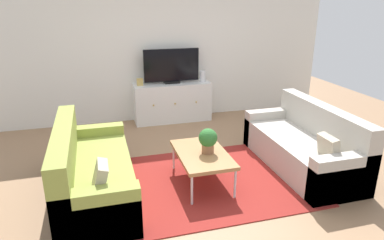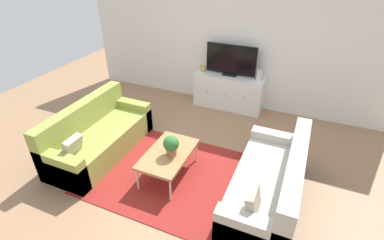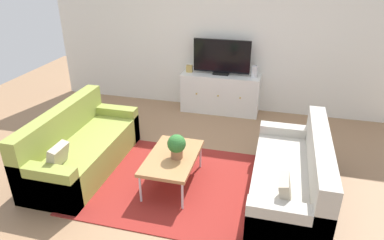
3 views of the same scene
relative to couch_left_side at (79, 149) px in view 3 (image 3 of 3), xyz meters
The scene contains 11 objects.
ground_plane 1.47m from the couch_left_side, ahead, with size 10.00×10.00×0.00m, color #997251.
wall_back 3.20m from the couch_left_side, 61.60° to the left, with size 6.40×0.12×2.70m, color silver.
area_rug 1.46m from the couch_left_side, ahead, with size 2.50×1.90×0.01m, color maroon.
couch_left_side is the anchor object (origin of this frame).
couch_right_side 2.87m from the couch_left_side, ahead, with size 0.82×1.91×0.86m.
coffee_table 1.37m from the couch_left_side, ahead, with size 0.60×0.99×0.42m.
potted_plant 1.46m from the couch_left_side, ahead, with size 0.23×0.23×0.31m.
tv_console 2.83m from the couch_left_side, 57.13° to the left, with size 1.42×0.47×0.72m.
flat_screen_tv 2.94m from the couch_left_side, 57.35° to the left, with size 1.02×0.16×0.63m.
glass_vase 3.23m from the couch_left_side, 48.15° to the left, with size 0.11×0.11×0.20m, color silver.
mantel_clock 2.60m from the couch_left_side, 68.36° to the left, with size 0.11×0.07×0.13m, color tan.
Camera 3 is at (1.10, -3.70, 2.71)m, focal length 32.54 mm.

